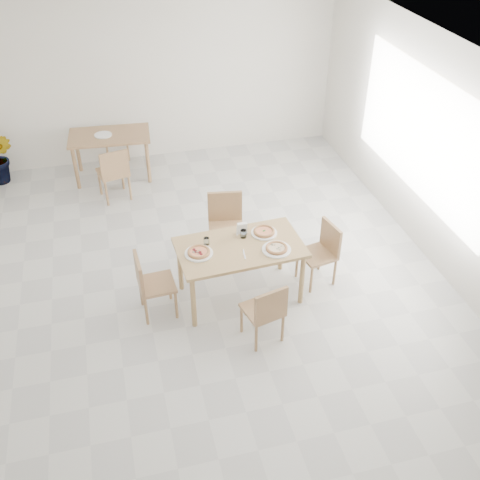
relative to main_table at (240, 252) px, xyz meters
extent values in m
plane|color=silver|center=(-0.37, 0.49, -0.66)|extent=(7.00, 7.00, 0.00)
plane|color=white|center=(-0.37, 0.49, 2.14)|extent=(7.00, 7.00, 0.00)
plane|color=silver|center=(-0.37, 3.99, 0.74)|extent=(6.00, 0.00, 6.00)
plane|color=silver|center=(-0.37, -3.01, 0.74)|extent=(6.00, 0.00, 6.00)
plane|color=silver|center=(2.63, 0.49, 0.74)|extent=(0.00, 7.00, 7.00)
cube|color=white|center=(2.61, 0.79, 0.84)|extent=(1.60, 0.02, 3.20)
cube|color=tan|center=(0.00, 0.00, 0.07)|extent=(1.50, 0.90, 0.04)
cylinder|color=tan|center=(-0.64, -0.38, -0.31)|extent=(0.06, 0.06, 0.71)
cylinder|color=tan|center=(0.68, -0.31, -0.31)|extent=(0.06, 0.06, 0.71)
cylinder|color=tan|center=(-0.68, 0.31, -0.31)|extent=(0.06, 0.06, 0.71)
cylinder|color=tan|center=(0.64, 0.38, -0.31)|extent=(0.06, 0.06, 0.71)
cube|color=#A57952|center=(0.06, -0.74, -0.26)|extent=(0.47, 0.47, 0.04)
cube|color=#A57952|center=(0.10, -0.91, -0.06)|extent=(0.39, 0.13, 0.37)
cylinder|color=#A57952|center=(0.19, -0.53, -0.47)|extent=(0.03, 0.03, 0.38)
cylinder|color=#A57952|center=(-0.14, -0.61, -0.47)|extent=(0.03, 0.03, 0.38)
cylinder|color=#A57952|center=(0.27, -0.86, -0.47)|extent=(0.03, 0.03, 0.38)
cylinder|color=#A57952|center=(-0.06, -0.94, -0.47)|extent=(0.03, 0.03, 0.38)
cube|color=#A57952|center=(0.01, 0.77, -0.21)|extent=(0.51, 0.51, 0.04)
cube|color=#A57952|center=(0.05, 0.97, 0.03)|extent=(0.45, 0.11, 0.43)
cylinder|color=#A57952|center=(-0.20, 0.61, -0.45)|extent=(0.04, 0.04, 0.44)
cylinder|color=#A57952|center=(0.17, 0.55, -0.45)|extent=(0.04, 0.04, 0.44)
cylinder|color=#A57952|center=(-0.14, 0.99, -0.45)|extent=(0.04, 0.04, 0.44)
cylinder|color=#A57952|center=(0.23, 0.93, -0.45)|extent=(0.04, 0.04, 0.44)
cube|color=#A57952|center=(-1.00, -0.04, -0.25)|extent=(0.43, 0.43, 0.04)
cube|color=#A57952|center=(-1.18, -0.05, -0.04)|extent=(0.06, 0.41, 0.39)
cylinder|color=#A57952|center=(-0.81, -0.20, -0.47)|extent=(0.03, 0.03, 0.40)
cylinder|color=#A57952|center=(-0.84, 0.15, -0.47)|extent=(0.03, 0.03, 0.40)
cylinder|color=#A57952|center=(-1.16, -0.22, -0.47)|extent=(0.03, 0.03, 0.40)
cylinder|color=#A57952|center=(-1.18, 0.12, -0.47)|extent=(0.03, 0.03, 0.40)
cube|color=#A57952|center=(0.99, 0.04, -0.26)|extent=(0.47, 0.47, 0.04)
cube|color=#A57952|center=(1.17, 0.07, -0.05)|extent=(0.12, 0.40, 0.38)
cylinder|color=#A57952|center=(0.79, 0.17, -0.47)|extent=(0.03, 0.03, 0.39)
cylinder|color=#A57952|center=(0.86, -0.16, -0.47)|extent=(0.03, 0.03, 0.39)
cylinder|color=#A57952|center=(1.12, 0.24, -0.47)|extent=(0.03, 0.03, 0.39)
cylinder|color=#A57952|center=(1.19, -0.10, -0.47)|extent=(0.03, 0.03, 0.39)
cylinder|color=white|center=(0.34, 0.17, 0.09)|extent=(0.31, 0.31, 0.02)
cylinder|color=white|center=(0.39, -0.18, 0.09)|extent=(0.33, 0.33, 0.02)
cylinder|color=white|center=(-0.49, -0.03, 0.09)|extent=(0.32, 0.32, 0.02)
cylinder|color=tan|center=(0.34, 0.17, 0.11)|extent=(0.29, 0.29, 0.01)
torus|color=tan|center=(0.34, 0.17, 0.12)|extent=(0.29, 0.29, 0.03)
cylinder|color=#ED5429|center=(0.34, 0.17, 0.12)|extent=(0.22, 0.22, 0.01)
ellipsoid|color=#155C17|center=(0.34, 0.17, 0.13)|extent=(0.05, 0.04, 0.01)
cylinder|color=tan|center=(0.39, -0.18, 0.11)|extent=(0.27, 0.27, 0.01)
torus|color=tan|center=(0.39, -0.18, 0.12)|extent=(0.27, 0.27, 0.03)
cylinder|color=beige|center=(0.39, -0.18, 0.12)|extent=(0.20, 0.20, 0.01)
cylinder|color=tan|center=(-0.49, -0.03, 0.11)|extent=(0.34, 0.34, 0.01)
torus|color=tan|center=(-0.49, -0.03, 0.12)|extent=(0.35, 0.35, 0.03)
cylinder|color=#ED5429|center=(-0.49, -0.03, 0.12)|extent=(0.26, 0.26, 0.01)
cylinder|color=white|center=(0.08, 0.17, 0.13)|extent=(0.07, 0.07, 0.10)
cylinder|color=white|center=(-0.37, 0.14, 0.13)|extent=(0.06, 0.06, 0.08)
cube|color=silver|center=(0.09, 0.25, 0.09)|extent=(0.13, 0.07, 0.01)
cube|color=white|center=(0.09, 0.25, 0.16)|extent=(0.12, 0.05, 0.13)
cube|color=silver|center=(0.04, 0.30, 0.09)|extent=(0.07, 0.19, 0.01)
cube|color=silver|center=(0.01, -0.17, 0.09)|extent=(0.04, 0.18, 0.01)
cube|color=#A57952|center=(-1.27, 3.39, 0.07)|extent=(1.32, 0.82, 0.04)
cylinder|color=#A57952|center=(-1.86, 3.14, -0.31)|extent=(0.06, 0.06, 0.71)
cylinder|color=#A57952|center=(-0.73, 3.06, -0.31)|extent=(0.06, 0.06, 0.71)
cylinder|color=#A57952|center=(-1.81, 3.73, -0.31)|extent=(0.06, 0.06, 0.71)
cylinder|color=#A57952|center=(-0.69, 3.64, -0.31)|extent=(0.06, 0.06, 0.71)
cube|color=#A57952|center=(-1.30, 2.72, -0.23)|extent=(0.51, 0.51, 0.04)
cube|color=#A57952|center=(-1.26, 2.53, 0.00)|extent=(0.43, 0.13, 0.41)
cylinder|color=#A57952|center=(-1.16, 2.94, -0.46)|extent=(0.04, 0.04, 0.42)
cylinder|color=#A57952|center=(-1.52, 2.86, -0.46)|extent=(0.04, 0.04, 0.42)
cylinder|color=#A57952|center=(-1.08, 2.58, -0.46)|extent=(0.04, 0.04, 0.42)
cylinder|color=#A57952|center=(-1.44, 2.50, -0.46)|extent=(0.04, 0.04, 0.42)
cube|color=#A57952|center=(-1.17, 4.06, -0.25)|extent=(0.41, 0.41, 0.04)
cube|color=#A57952|center=(-1.18, 4.25, -0.04)|extent=(0.41, 0.05, 0.39)
cylinder|color=#A57952|center=(-1.34, 3.88, -0.47)|extent=(0.03, 0.03, 0.40)
cylinder|color=#A57952|center=(-0.99, 3.89, -0.47)|extent=(0.03, 0.03, 0.40)
cylinder|color=#A57952|center=(-1.35, 4.23, -0.47)|extent=(0.03, 0.03, 0.40)
cylinder|color=#A57952|center=(-1.00, 4.24, -0.47)|extent=(0.03, 0.03, 0.40)
cylinder|color=white|center=(-1.37, 3.39, 0.09)|extent=(0.27, 0.27, 0.02)
camera|label=1|loc=(-1.30, -5.04, 3.95)|focal=42.00mm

